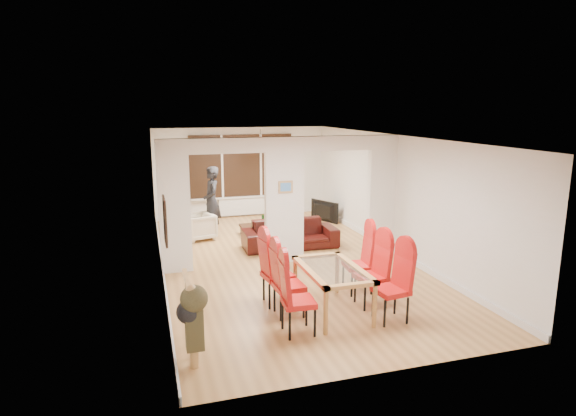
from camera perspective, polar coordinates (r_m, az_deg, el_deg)
name	(u,v)px	position (r m, az deg, el deg)	size (l,w,h in m)	color
floor	(284,261)	(10.18, -0.44, -6.32)	(5.00, 9.00, 0.01)	#B9854A
room_walls	(284,201)	(9.85, -0.45, 0.88)	(5.00, 9.00, 2.60)	silver
divider_wall	(284,201)	(9.85, -0.45, 0.88)	(5.00, 0.18, 2.60)	white
bay_window_blinds	(242,166)	(14.09, -5.53, 5.02)	(3.00, 0.08, 1.80)	black
radiator	(243,206)	(14.24, -5.40, 0.20)	(1.40, 0.08, 0.50)	white
pendant_light	(260,146)	(12.98, -3.28, 7.34)	(0.36, 0.36, 0.36)	orange
stair_newel	(189,310)	(6.65, -11.65, -11.76)	(0.40, 1.20, 1.10)	tan
wall_poster	(165,221)	(7.07, -14.38, -1.47)	(0.04, 0.52, 0.67)	gray
pillar_photo	(286,187)	(9.70, -0.29, 2.51)	(0.30, 0.03, 0.25)	#4C8CD8
dining_table	(332,290)	(7.73, 5.24, -9.60)	(0.87, 1.54, 0.72)	#B47E42
dining_chair_la	(298,296)	(6.93, 1.25, -10.39)	(0.45, 0.45, 1.12)	red
dining_chair_lb	(289,281)	(7.50, 0.11, -8.63)	(0.45, 0.45, 1.11)	red
dining_chair_lc	(278,270)	(7.92, -1.23, -7.35)	(0.46, 0.46, 1.16)	red
dining_chair_ra	(391,285)	(7.47, 12.12, -8.89)	(0.46, 0.46, 1.14)	red
dining_chair_rb	(371,272)	(7.96, 9.82, -7.52)	(0.45, 0.45, 1.13)	red
dining_chair_rc	(358,261)	(8.48, 8.27, -6.23)	(0.45, 0.45, 1.13)	red
sofa	(290,234)	(11.06, 0.25, -3.12)	(2.15, 0.84, 0.63)	black
armchair	(199,227)	(11.93, -10.50, -2.18)	(0.70, 0.68, 0.64)	silver
person	(212,202)	(12.09, -9.02, 0.76)	(0.42, 0.64, 1.75)	black
television	(322,212)	(13.54, 4.04, -0.42)	(0.13, 1.02, 0.59)	black
coffee_table	(263,229)	(12.24, -3.03, -2.55)	(1.12, 0.56, 0.26)	#341F12
bottle	(263,219)	(12.18, -2.99, -1.35)	(0.07, 0.07, 0.27)	#143F19
bowl	(264,224)	(12.16, -2.83, -1.88)	(0.24, 0.24, 0.06)	#341F12
shoes	(280,265)	(9.82, -0.91, -6.73)	(0.23, 0.25, 0.10)	black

